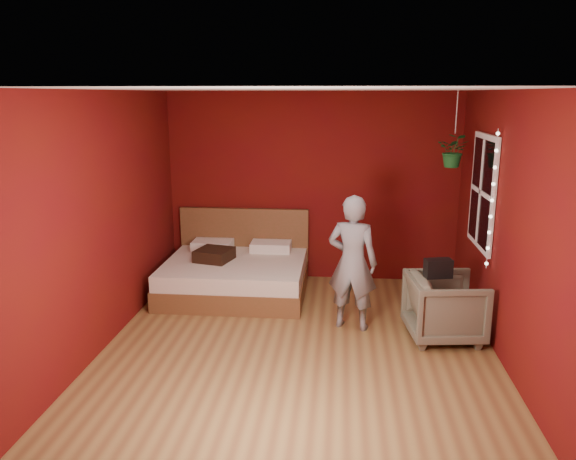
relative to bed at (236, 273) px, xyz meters
The scene contains 10 objects.
floor 1.81m from the bed, 57.89° to the right, with size 4.50×4.50×0.00m, color olive.
room_walls 2.28m from the bed, 57.89° to the right, with size 4.04×4.54×2.62m.
window 3.23m from the bed, 11.89° to the right, with size 0.05×0.97×1.27m.
fairy_lights 3.34m from the bed, 21.51° to the right, with size 0.04×0.04×1.45m.
bed is the anchor object (origin of this frame).
person 1.87m from the bed, 34.19° to the right, with size 0.55×0.36×1.51m, color slate.
armchair 2.76m from the bed, 26.08° to the right, with size 0.74×0.77×0.70m, color #696A53.
handbag 2.74m from the bed, 27.87° to the right, with size 0.28×0.14×0.20m, color black.
throw_pillow 0.39m from the bed, 162.98° to the right, with size 0.42×0.42×0.15m, color black.
hanging_plant 3.14m from the bed, ahead, with size 0.45×0.43×0.88m.
Camera 1 is at (0.40, -5.43, 2.56)m, focal length 35.00 mm.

